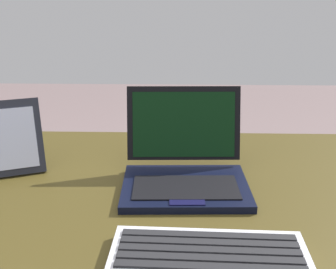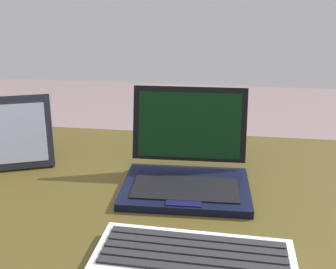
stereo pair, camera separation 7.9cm
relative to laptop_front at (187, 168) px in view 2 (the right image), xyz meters
name	(u,v)px [view 2 (the right image)]	position (x,y,z in m)	size (l,w,h in m)	color
desk	(140,225)	(-0.10, -0.05, -0.12)	(1.78, 0.74, 0.74)	#3D3314
laptop_front	(187,168)	(0.00, 0.00, 0.00)	(0.28, 0.25, 0.20)	black
external_keyboard	(194,259)	(0.04, -0.27, -0.03)	(0.32, 0.13, 0.03)	#B8B9C1
photo_frame	(22,133)	(-0.40, 0.05, 0.05)	(0.15, 0.10, 0.17)	black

